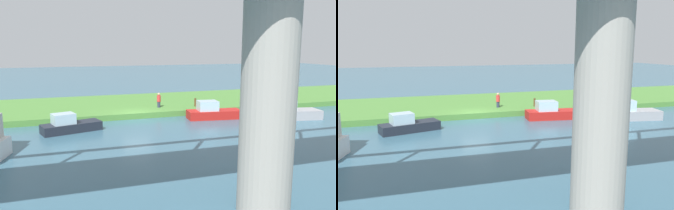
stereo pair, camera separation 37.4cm
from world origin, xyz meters
TOP-DOWN VIEW (x-y plane):
  - ground_plane at (0.00, 0.00)m, footprint 160.00×160.00m
  - grassy_bank at (0.00, -6.00)m, footprint 80.00×12.00m
  - bridge_pylon at (-0.68, 17.94)m, footprint 2.01×2.01m
  - person_on_bank at (-2.65, -2.27)m, footprint 0.51×0.51m
  - mooring_post at (-6.16, -1.71)m, footprint 0.20×0.20m
  - skiff_small at (-12.48, 4.01)m, footprint 5.38×2.73m
  - riverboat_paddlewheel at (-6.32, 1.80)m, footprint 4.89×2.28m
  - pontoon_yellow at (5.76, 2.80)m, footprint 4.53×2.64m

SIDE VIEW (x-z plane):
  - ground_plane at x=0.00m, z-range 0.00..0.00m
  - grassy_bank at x=0.00m, z-range 0.00..0.50m
  - pontoon_yellow at x=5.76m, z-range -0.20..1.22m
  - riverboat_paddlewheel at x=-6.32m, z-range -0.22..1.35m
  - skiff_small at x=-12.48m, z-range -0.24..1.47m
  - mooring_post at x=-6.16m, z-range 0.50..1.28m
  - person_on_bank at x=-2.65m, z-range 0.51..1.90m
  - bridge_pylon at x=-0.68m, z-range 0.00..8.63m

